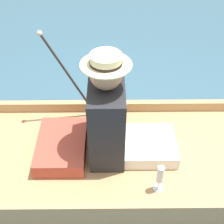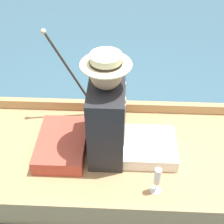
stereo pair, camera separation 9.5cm
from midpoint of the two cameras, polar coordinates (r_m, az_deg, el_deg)
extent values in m
plane|color=#385B70|center=(2.69, 0.38, -9.66)|extent=(16.00, 16.00, 0.00)
cube|color=tan|center=(2.63, 0.38, -8.58)|extent=(1.15, 2.90, 0.16)
cube|color=tan|center=(2.93, 0.24, 1.13)|extent=(0.06, 2.90, 0.09)
cube|color=tan|center=(2.21, 0.61, -17.25)|extent=(0.06, 2.90, 0.09)
cube|color=#B24738|center=(2.57, -10.22, -6.17)|extent=(0.55, 0.39, 0.13)
cube|color=white|center=(2.56, 5.78, -6.14)|extent=(0.41, 0.42, 0.11)
cube|color=#232328|center=(2.36, -2.11, -1.80)|extent=(0.46, 0.26, 0.64)
cube|color=beige|center=(2.33, 1.19, -0.91)|extent=(0.04, 0.01, 0.35)
cube|color=white|center=(2.40, 1.10, 1.68)|extent=(0.02, 0.01, 0.39)
cube|color=white|center=(2.21, 1.26, -2.47)|extent=(0.02, 0.01, 0.39)
sphere|color=tan|center=(2.09, -2.40, 6.97)|extent=(0.22, 0.22, 0.22)
cylinder|color=beige|center=(2.05, -2.46, 8.66)|extent=(0.34, 0.34, 0.01)
cylinder|color=beige|center=(2.03, -2.49, 9.59)|extent=(0.21, 0.21, 0.07)
cylinder|color=black|center=(2.04, -2.47, 9.06)|extent=(0.22, 0.22, 0.02)
ellipsoid|color=#846042|center=(2.78, -1.16, 0.89)|extent=(0.18, 0.15, 0.27)
sphere|color=#846042|center=(2.66, -1.22, 4.11)|extent=(0.15, 0.15, 0.15)
sphere|color=brown|center=(2.67, 0.19, 3.92)|extent=(0.06, 0.06, 0.06)
sphere|color=#846042|center=(2.67, -1.23, 5.79)|extent=(0.06, 0.06, 0.06)
sphere|color=#846042|center=(2.58, -1.25, 4.42)|extent=(0.06, 0.06, 0.06)
cylinder|color=#846042|center=(2.83, -1.16, 2.87)|extent=(0.10, 0.07, 0.12)
cylinder|color=#846042|center=(2.68, -1.19, 0.33)|extent=(0.10, 0.07, 0.12)
sphere|color=#846042|center=(2.88, -0.39, -0.01)|extent=(0.08, 0.08, 0.08)
sphere|color=#846042|center=(2.81, -0.38, -1.29)|extent=(0.08, 0.08, 0.08)
cylinder|color=silver|center=(2.37, 7.25, -13.66)|extent=(0.08, 0.08, 0.01)
cylinder|color=silver|center=(2.33, 7.35, -13.00)|extent=(0.01, 0.01, 0.09)
cylinder|color=silver|center=(2.24, 7.60, -11.25)|extent=(0.05, 0.05, 0.14)
cylinder|color=#2D2823|center=(2.68, -8.59, 6.14)|extent=(0.02, 0.42, 0.84)
sphere|color=beige|center=(2.51, -14.21, 13.79)|extent=(0.04, 0.04, 0.04)
camera|label=1|loc=(0.05, -91.19, -1.03)|focal=50.00mm
camera|label=2|loc=(0.05, 88.81, 1.03)|focal=50.00mm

